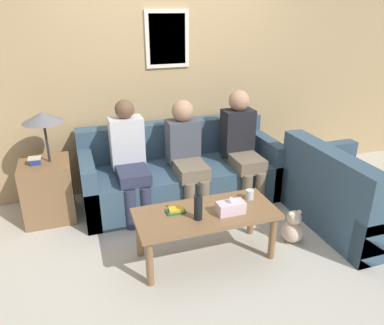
# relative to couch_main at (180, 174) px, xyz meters

# --- Properties ---
(ground_plane) EXTENTS (16.00, 16.00, 0.00)m
(ground_plane) POSITION_rel_couch_main_xyz_m (0.00, -0.51, -0.29)
(ground_plane) COLOR beige
(wall_back) EXTENTS (9.00, 0.08, 2.60)m
(wall_back) POSITION_rel_couch_main_xyz_m (0.00, 0.46, 1.01)
(wall_back) COLOR tan
(wall_back) RESTS_ON ground_plane
(couch_main) EXTENTS (2.14, 0.87, 0.82)m
(couch_main) POSITION_rel_couch_main_xyz_m (0.00, 0.00, 0.00)
(couch_main) COLOR #385166
(couch_main) RESTS_ON ground_plane
(couch_side) EXTENTS (0.87, 1.29, 0.82)m
(couch_side) POSITION_rel_couch_main_xyz_m (1.41, -1.08, 0.00)
(couch_side) COLOR #385166
(couch_side) RESTS_ON ground_plane
(coffee_table) EXTENTS (1.19, 0.52, 0.45)m
(coffee_table) POSITION_rel_couch_main_xyz_m (-0.12, -1.13, 0.10)
(coffee_table) COLOR olive
(coffee_table) RESTS_ON ground_plane
(side_table_with_lamp) EXTENTS (0.49, 0.48, 1.12)m
(side_table_with_lamp) POSITION_rel_couch_main_xyz_m (-1.39, -0.00, 0.09)
(side_table_with_lamp) COLOR olive
(side_table_with_lamp) RESTS_ON ground_plane
(wine_bottle) EXTENTS (0.07, 0.07, 0.31)m
(wine_bottle) POSITION_rel_couch_main_xyz_m (-0.22, -1.22, 0.28)
(wine_bottle) COLOR black
(wine_bottle) RESTS_ON coffee_table
(drinking_glass) EXTENTS (0.07, 0.07, 0.09)m
(drinking_glass) POSITION_rel_couch_main_xyz_m (0.33, -1.04, 0.20)
(drinking_glass) COLOR silver
(drinking_glass) RESTS_ON coffee_table
(book_stack) EXTENTS (0.16, 0.09, 0.04)m
(book_stack) POSITION_rel_couch_main_xyz_m (-0.36, -1.07, 0.18)
(book_stack) COLOR #237547
(book_stack) RESTS_ON coffee_table
(tissue_box) EXTENTS (0.23, 0.12, 0.15)m
(tissue_box) POSITION_rel_couch_main_xyz_m (0.07, -1.22, 0.21)
(tissue_box) COLOR silver
(tissue_box) RESTS_ON coffee_table
(person_left) EXTENTS (0.34, 0.63, 1.18)m
(person_left) POSITION_rel_couch_main_xyz_m (-0.57, -0.13, 0.34)
(person_left) COLOR #2D334C
(person_left) RESTS_ON ground_plane
(person_middle) EXTENTS (0.34, 0.63, 1.14)m
(person_middle) POSITION_rel_couch_main_xyz_m (0.02, -0.18, 0.34)
(person_middle) COLOR #756651
(person_middle) RESTS_ON ground_plane
(person_right) EXTENTS (0.34, 0.62, 1.20)m
(person_right) POSITION_rel_couch_main_xyz_m (0.65, -0.19, 0.36)
(person_right) COLOR #756651
(person_right) RESTS_ON ground_plane
(teddy_bear) EXTENTS (0.20, 0.20, 0.32)m
(teddy_bear) POSITION_rel_couch_main_xyz_m (0.73, -1.17, -0.15)
(teddy_bear) COLOR beige
(teddy_bear) RESTS_ON ground_plane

